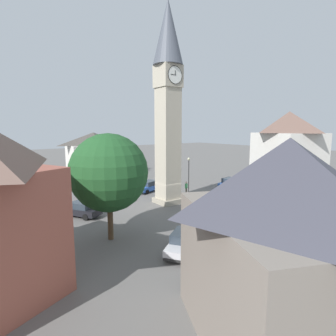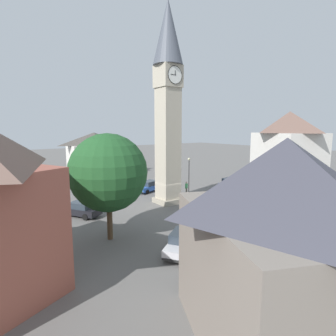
{
  "view_description": "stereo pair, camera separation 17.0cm",
  "coord_description": "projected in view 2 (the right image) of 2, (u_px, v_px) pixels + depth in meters",
  "views": [
    {
      "loc": [
        19.04,
        25.45,
        8.89
      ],
      "look_at": [
        0.0,
        0.0,
        4.23
      ],
      "focal_mm": 28.98,
      "sensor_mm": 36.0,
      "label": 1
    },
    {
      "loc": [
        18.91,
        25.56,
        8.89
      ],
      "look_at": [
        0.0,
        0.0,
        4.23
      ],
      "focal_mm": 28.98,
      "sensor_mm": 36.0,
      "label": 2
    }
  ],
  "objects": [
    {
      "name": "pedestrian",
      "position": [
        186.0,
        187.0,
        36.98
      ],
      "size": [
        0.55,
        0.3,
        1.69
      ],
      "color": "#706656",
      "rests_on": "ground"
    },
    {
      "name": "clock_tower",
      "position": [
        168.0,
        86.0,
        30.76
      ],
      "size": [
        3.41,
        3.41,
        23.22
      ],
      "color": "gray",
      "rests_on": "ground"
    },
    {
      "name": "car_white_side",
      "position": [
        81.0,
        209.0,
        27.52
      ],
      "size": [
        3.54,
        4.41,
        1.53
      ],
      "color": "black",
      "rests_on": "ground"
    },
    {
      "name": "car_silver_kerb",
      "position": [
        148.0,
        186.0,
        38.28
      ],
      "size": [
        4.45,
        2.89,
        1.53
      ],
      "color": "#2D5BB7",
      "rests_on": "ground"
    },
    {
      "name": "ground_plane",
      "position": [
        168.0,
        203.0,
        32.74
      ],
      "size": [
        200.0,
        200.0,
        0.0
      ],
      "primitive_type": "plane",
      "color": "#605E5B"
    },
    {
      "name": "car_blue_kerb",
      "position": [
        182.0,
        242.0,
        19.47
      ],
      "size": [
        4.35,
        3.74,
        1.53
      ],
      "color": "silver",
      "rests_on": "ground"
    },
    {
      "name": "building_terrace_right",
      "position": [
        288.0,
        152.0,
        36.88
      ],
      "size": [
        9.08,
        10.18,
        11.14
      ],
      "color": "beige",
      "rests_on": "ground"
    },
    {
      "name": "car_red_corner",
      "position": [
        230.0,
        183.0,
        40.69
      ],
      "size": [
        4.35,
        2.36,
        1.53
      ],
      "color": "#2D5BB7",
      "rests_on": "ground"
    },
    {
      "name": "lamp_post",
      "position": [
        189.0,
        169.0,
        37.86
      ],
      "size": [
        0.36,
        0.36,
        4.84
      ],
      "color": "black",
      "rests_on": "ground"
    },
    {
      "name": "building_hall_far",
      "position": [
        281.0,
        243.0,
        10.75
      ],
      "size": [
        9.52,
        10.23,
        8.55
      ],
      "color": "slate",
      "rests_on": "ground"
    },
    {
      "name": "tree",
      "position": [
        108.0,
        173.0,
        21.22
      ],
      "size": [
        6.17,
        6.17,
        8.54
      ],
      "color": "brown",
      "rests_on": "ground"
    },
    {
      "name": "building_shop_left",
      "position": [
        95.0,
        154.0,
        50.89
      ],
      "size": [
        9.57,
        5.46,
        8.14
      ],
      "color": "beige",
      "rests_on": "ground"
    },
    {
      "name": "car_black_far",
      "position": [
        95.0,
        192.0,
        34.83
      ],
      "size": [
        4.29,
        3.87,
        1.53
      ],
      "color": "white",
      "rests_on": "ground"
    }
  ]
}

